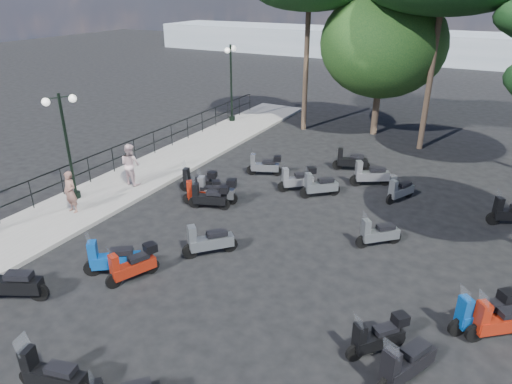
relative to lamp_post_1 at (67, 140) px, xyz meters
The scene contains 30 objects.
ground 7.58m from the lamp_post_1, ahead, with size 120.00×120.00×0.00m, color black.
sidewalk 3.32m from the lamp_post_1, 74.24° to the left, with size 3.00×30.00×0.15m, color slate.
railing 2.65m from the lamp_post_1, 108.21° to the left, with size 0.04×26.04×1.10m.
lamp_post_1 is the anchor object (origin of this frame).
lamp_post_2 12.35m from the lamp_post_1, 91.94° to the left, with size 0.49×1.29×4.43m.
woman 1.97m from the lamp_post_1, 46.47° to the right, with size 0.56×0.37×1.54m, color brown.
pedestrian_far 2.70m from the lamp_post_1, 64.46° to the left, with size 0.83×0.65×1.71m, color #C1A1A5.
scooter_1 6.42m from the lamp_post_1, 57.01° to the right, with size 1.73×1.01×1.49m.
scooter_2 6.00m from the lamp_post_1, 31.63° to the right, with size 1.48×1.16×1.41m.
scooter_3 5.12m from the lamp_post_1, 37.60° to the left, with size 1.58×0.66×1.28m.
scooter_4 5.30m from the lamp_post_1, 26.13° to the left, with size 1.30×0.99×1.20m.
scooter_5 8.02m from the lamp_post_1, 47.98° to the left, with size 1.47×0.79×1.23m.
scooter_8 6.56m from the lamp_post_1, 27.83° to the right, with size 0.83×1.51×1.27m.
scooter_9 5.61m from the lamp_post_1, 20.82° to the left, with size 1.52×0.76×1.26m.
scooter_10 5.76m from the lamp_post_1, 26.16° to the left, with size 1.64×0.82×1.36m.
scooter_11 11.79m from the lamp_post_1, 44.32° to the left, with size 1.60×0.78×1.33m.
scooter_13 9.76m from the lamp_post_1, 44.55° to the right, with size 1.64×0.66×1.33m.
scooter_14 7.01m from the lamp_post_1, ahead, with size 1.26×1.34×1.38m.
scooter_15 9.64m from the lamp_post_1, 30.60° to the left, with size 1.31×1.18×1.32m.
scooter_16 8.89m from the lamp_post_1, 34.88° to the left, with size 1.31×1.18×1.28m.
scooter_19 12.72m from the lamp_post_1, 11.50° to the right, with size 1.12×1.27×1.24m.
scooter_20 11.49m from the lamp_post_1, 11.13° to the left, with size 1.22×1.14×1.25m.
scooter_21 12.64m from the lamp_post_1, 28.35° to the left, with size 0.83×1.43×1.23m.
scooter_22 11.92m from the lamp_post_1, 35.52° to the left, with size 1.56×1.04×1.40m.
scooter_24 13.53m from the lamp_post_1, 13.29° to the right, with size 0.98×1.69×1.45m.
scooter_25 14.83m from the lamp_post_1, ahead, with size 1.42×1.18×1.39m.
scooter_26 14.45m from the lamp_post_1, ahead, with size 1.36×1.30×1.37m.
scooter_27 15.98m from the lamp_post_1, 21.21° to the left, with size 1.57×0.87×1.33m.
broadleaf_tree 16.35m from the lamp_post_1, 61.36° to the left, with size 6.53×6.53×7.63m.
distant_hills 44.82m from the lamp_post_1, 80.84° to the left, with size 70.00×8.00×3.00m, color gray.
Camera 1 is at (6.54, -10.00, 7.61)m, focal length 32.00 mm.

